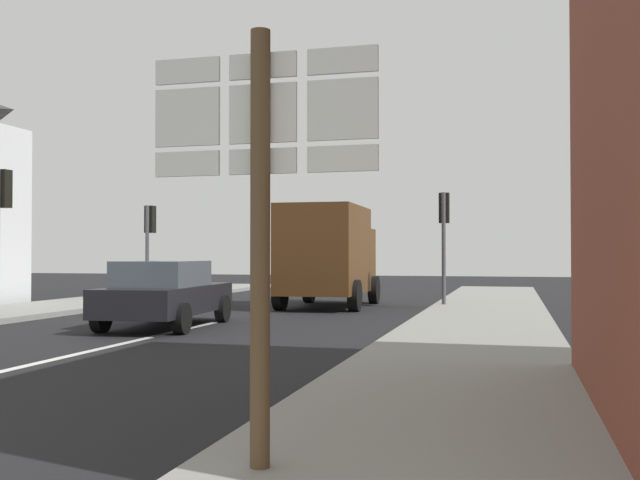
{
  "coord_description": "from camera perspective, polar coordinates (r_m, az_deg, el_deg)",
  "views": [
    {
      "loc": [
        6.81,
        -4.22,
        1.62
      ],
      "look_at": [
        3.34,
        8.96,
        1.89
      ],
      "focal_mm": 41.06,
      "sensor_mm": 36.0,
      "label": 1
    }
  ],
  "objects": [
    {
      "name": "route_sign_post",
      "position": [
        5.16,
        -4.6,
        3.12
      ],
      "size": [
        1.66,
        0.14,
        3.2
      ],
      "color": "brown",
      "rests_on": "ground"
    },
    {
      "name": "sedan_far",
      "position": [
        16.57,
        -11.98,
        -4.06
      ],
      "size": [
        2.23,
        4.33,
        1.47
      ],
      "color": "black",
      "rests_on": "ground"
    },
    {
      "name": "traffic_light_far_right",
      "position": [
        22.1,
        9.64,
        1.33
      ],
      "size": [
        0.3,
        0.49,
        3.45
      ],
      "color": "#47474C",
      "rests_on": "ground"
    },
    {
      "name": "traffic_light_far_left",
      "position": [
        24.91,
        -13.15,
        0.69
      ],
      "size": [
        0.3,
        0.49,
        3.23
      ],
      "color": "#47474C",
      "rests_on": "ground"
    },
    {
      "name": "delivery_truck",
      "position": [
        22.33,
        0.66,
        -1.03
      ],
      "size": [
        2.58,
        5.05,
        3.05
      ],
      "color": "#4C2D14",
      "rests_on": "ground"
    },
    {
      "name": "ground_plane",
      "position": [
        15.85,
        -10.86,
        -6.96
      ],
      "size": [
        80.0,
        80.0,
        0.0
      ],
      "primitive_type": "plane",
      "color": "black"
    },
    {
      "name": "traffic_light_near_left",
      "position": [
        18.81,
        -23.57,
        2.21
      ],
      "size": [
        0.3,
        0.49,
        3.62
      ],
      "color": "#47474C",
      "rests_on": "ground"
    },
    {
      "name": "sidewalk_right",
      "position": [
        12.34,
        11.57,
        -8.31
      ],
      "size": [
        3.16,
        44.0,
        0.14
      ],
      "primitive_type": "cube",
      "color": "gray",
      "rests_on": "ground"
    },
    {
      "name": "lane_centre_stripe",
      "position": [
        12.39,
        -18.98,
        -8.54
      ],
      "size": [
        0.16,
        12.0,
        0.01
      ],
      "primitive_type": "cube",
      "color": "silver",
      "rests_on": "ground"
    }
  ]
}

